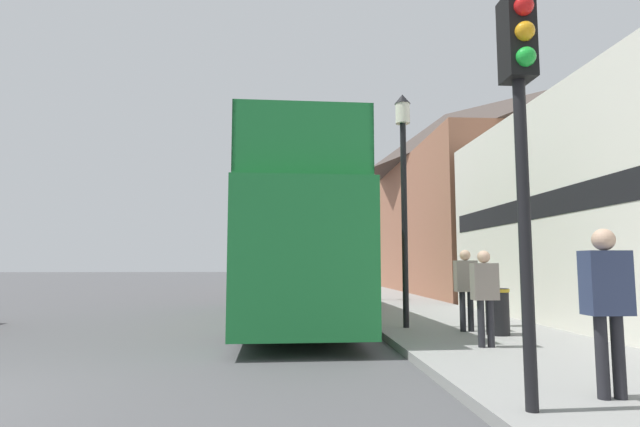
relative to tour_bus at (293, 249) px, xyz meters
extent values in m
plane|color=#4C4C4F|center=(-4.21, 13.03, -1.90)|extent=(144.00, 144.00, 0.00)
cube|color=gray|center=(3.66, 10.03, -1.83)|extent=(3.77, 108.00, 0.14)
cube|color=black|center=(5.60, -3.74, 0.90)|extent=(0.12, 13.10, 0.55)
cube|color=#9E664C|center=(8.55, 13.29, 1.46)|extent=(6.00, 19.22, 6.72)
pyramid|color=#473D38|center=(8.55, 13.29, 6.37)|extent=(6.00, 19.22, 3.12)
cube|color=#1E7A38|center=(0.00, -0.14, -0.29)|extent=(2.71, 10.79, 2.65)
cube|color=orange|center=(0.02, -0.68, -0.16)|extent=(2.60, 5.96, 0.45)
cube|color=black|center=(0.00, -0.14, 0.53)|extent=(2.72, 9.93, 0.70)
cube|color=#1E7A38|center=(0.00, -0.14, 1.08)|extent=(2.69, 9.93, 0.10)
cube|color=#1E7A38|center=(-1.17, -0.17, 1.75)|extent=(0.34, 9.87, 1.24)
cube|color=#1E7A38|center=(1.18, -0.11, 1.75)|extent=(0.34, 9.87, 1.24)
cube|color=#1E7A38|center=(0.14, -5.04, 1.75)|extent=(2.42, 0.14, 1.24)
cube|color=#1E7A38|center=(-0.11, 4.04, 1.75)|extent=(2.46, 1.57, 1.24)
cylinder|color=black|center=(-1.17, 3.15, -1.39)|extent=(0.31, 1.04, 1.03)
cylinder|color=black|center=(1.00, 3.21, -1.39)|extent=(0.31, 1.04, 1.03)
cylinder|color=black|center=(-1.00, -3.28, -1.39)|extent=(0.31, 1.04, 1.03)
cylinder|color=black|center=(1.18, -3.22, -1.39)|extent=(0.31, 1.04, 1.03)
cube|color=maroon|center=(0.68, 8.01, -1.39)|extent=(1.83, 4.34, 0.69)
cube|color=black|center=(0.68, 7.88, -0.81)|extent=(1.55, 2.11, 0.45)
cylinder|color=black|center=(-0.06, 9.37, -1.59)|extent=(0.22, 0.62, 0.61)
cylinder|color=black|center=(1.50, 9.32, -1.59)|extent=(0.22, 0.62, 0.61)
cylinder|color=black|center=(-0.14, 6.71, -1.59)|extent=(0.22, 0.62, 0.61)
cylinder|color=black|center=(1.41, 6.66, -1.59)|extent=(0.22, 0.62, 0.61)
cylinder|color=#232328|center=(3.08, -8.34, -1.34)|extent=(0.13, 0.13, 0.83)
cylinder|color=#232328|center=(3.26, -8.34, -1.34)|extent=(0.13, 0.13, 0.83)
cube|color=#2D3856|center=(3.17, -8.34, -0.60)|extent=(0.45, 0.25, 0.66)
sphere|color=tan|center=(3.17, -8.34, -0.15)|extent=(0.23, 0.23, 0.23)
cylinder|color=#232328|center=(3.06, -5.19, -1.38)|extent=(0.11, 0.11, 0.77)
cylinder|color=#232328|center=(3.22, -5.19, -1.38)|extent=(0.11, 0.11, 0.77)
cube|color=gray|center=(3.14, -5.19, -0.69)|extent=(0.41, 0.23, 0.61)
sphere|color=tan|center=(3.14, -5.19, -0.28)|extent=(0.21, 0.21, 0.21)
cylinder|color=#232328|center=(3.43, -3.28, -1.36)|extent=(0.12, 0.12, 0.80)
cylinder|color=#232328|center=(3.60, -3.28, -1.36)|extent=(0.12, 0.12, 0.80)
cube|color=gray|center=(3.51, -3.28, -0.65)|extent=(0.43, 0.24, 0.63)
sphere|color=tan|center=(3.51, -3.28, -0.22)|extent=(0.22, 0.22, 0.22)
cylinder|color=black|center=(2.15, -8.71, -0.18)|extent=(0.12, 0.12, 3.16)
cube|color=black|center=(2.15, -8.71, 1.82)|extent=(0.28, 0.31, 0.85)
sphere|color=red|center=(2.15, -8.88, 2.08)|extent=(0.19, 0.19, 0.19)
sphere|color=orange|center=(2.15, -8.88, 1.82)|extent=(0.19, 0.19, 0.19)
sphere|color=green|center=(2.15, -8.88, 1.57)|extent=(0.19, 0.19, 0.19)
cylinder|color=black|center=(2.43, -2.58, 0.48)|extent=(0.13, 0.13, 4.49)
cylinder|color=silver|center=(2.43, -2.58, 2.95)|extent=(0.32, 0.32, 0.45)
cone|color=black|center=(2.43, -2.58, 3.29)|extent=(0.35, 0.35, 0.22)
cylinder|color=black|center=(2.26, 5.72, 0.09)|extent=(0.13, 0.13, 3.70)
cylinder|color=silver|center=(2.26, 5.72, 2.17)|extent=(0.32, 0.32, 0.45)
cone|color=black|center=(2.26, 5.72, 2.50)|extent=(0.35, 0.35, 0.22)
cylinder|color=black|center=(2.32, 14.03, 0.34)|extent=(0.13, 0.13, 4.20)
cylinder|color=silver|center=(2.32, 14.03, 2.66)|extent=(0.32, 0.32, 0.45)
cone|color=black|center=(2.32, 14.03, 3.00)|extent=(0.35, 0.35, 0.22)
cylinder|color=black|center=(3.93, -3.81, -1.32)|extent=(0.44, 0.44, 0.89)
cylinder|color=#B28E1E|center=(3.93, -3.81, -0.91)|extent=(0.48, 0.48, 0.06)
camera|label=1|loc=(-0.10, -13.34, -0.41)|focal=28.00mm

